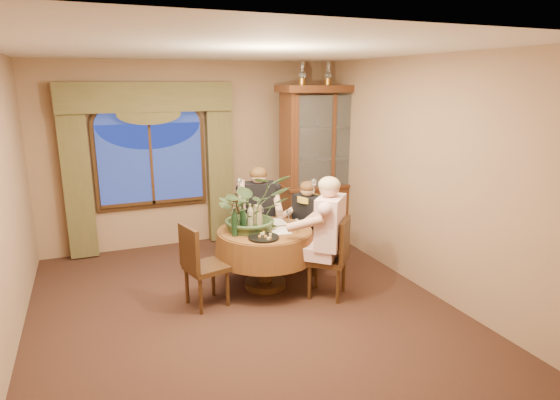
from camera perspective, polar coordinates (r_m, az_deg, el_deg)
name	(u,v)px	position (r m, az deg, el deg)	size (l,w,h in m)	color
floor	(242,308)	(5.46, -4.70, -12.96)	(5.00, 5.00, 0.00)	black
wall_back	(190,155)	(7.37, -10.89, 5.45)	(4.50, 4.50, 0.00)	#8B6A50
wall_right	(413,172)	(6.03, 15.86, 3.25)	(5.00, 5.00, 0.00)	#8B6A50
ceiling	(236,50)	(4.87, -5.40, 17.79)	(5.00, 5.00, 0.00)	white
window	(151,164)	(7.22, -15.41, 4.21)	(1.62, 0.10, 1.32)	navy
arched_transom	(148,111)	(7.14, -15.83, 10.39)	(1.60, 0.06, 0.44)	navy
drapery_left	(77,178)	(7.15, -23.50, 2.46)	(0.38, 0.14, 2.32)	#4A4422
drapery_right	(220,168)	(7.39, -7.35, 3.88)	(0.38, 0.14, 2.32)	#4A4422
swag_valance	(147,97)	(7.05, -15.86, 11.98)	(2.45, 0.16, 0.42)	#4A4422
dining_table	(265,258)	(5.82, -1.84, -7.12)	(1.24, 1.24, 0.75)	maroon
china_cabinet	(326,166)	(7.35, 5.60, 4.20)	(1.50, 0.59, 2.44)	#3B1C0F
oil_lamp_left	(302,73)	(7.05, 2.71, 15.18)	(0.11, 0.11, 0.34)	#A5722D
oil_lamp_center	(328,73)	(7.24, 5.88, 15.10)	(0.11, 0.11, 0.34)	#A5722D
oil_lamp_right	(353,74)	(7.45, 8.87, 14.99)	(0.11, 0.11, 0.34)	#A5722D
chair_right	(327,258)	(5.58, 5.79, -7.00)	(0.42, 0.42, 0.96)	black
chair_back_right	(314,236)	(6.32, 4.15, -4.37)	(0.42, 0.42, 0.96)	black
chair_back	(250,230)	(6.57, -3.66, -3.65)	(0.42, 0.42, 0.96)	black
chair_front_left	(206,265)	(5.39, -8.98, -7.86)	(0.42, 0.42, 0.96)	black
person_pink	(330,238)	(5.46, 6.08, -4.68)	(0.52, 0.48, 1.46)	beige
person_back	(259,216)	(6.47, -2.61, -1.94)	(0.50, 0.46, 1.39)	black
person_scarf	(308,226)	(6.25, 3.44, -3.21)	(0.45, 0.41, 1.24)	black
stoneware_vase	(257,217)	(5.73, -2.81, -2.04)	(0.15, 0.15, 0.28)	#9E8362
centerpiece_plant	(252,181)	(5.58, -3.45, 2.32)	(0.91, 1.01, 0.79)	#39512D
olive_bowl	(270,228)	(5.69, -1.20, -3.39)	(0.14, 0.14, 0.04)	#51602F
cheese_platter	(264,238)	(5.37, -2.00, -4.60)	(0.36, 0.36, 0.02)	black
wine_bottle_0	(250,217)	(5.62, -3.65, -2.11)	(0.07, 0.07, 0.33)	tan
wine_bottle_1	(235,218)	(5.62, -5.54, -2.15)	(0.07, 0.07, 0.33)	tan
wine_bottle_2	(234,222)	(5.43, -5.58, -2.73)	(0.07, 0.07, 0.33)	black
wine_bottle_3	(243,219)	(5.56, -4.57, -2.29)	(0.07, 0.07, 0.33)	black
tasting_paper_0	(280,231)	(5.63, 0.01, -3.75)	(0.21, 0.30, 0.00)	white
tasting_paper_1	(276,222)	(5.98, -0.43, -2.69)	(0.21, 0.30, 0.00)	white
wine_glass_person_pink	(297,226)	(5.53, 2.04, -3.16)	(0.07, 0.07, 0.18)	silver
wine_glass_person_back	(261,213)	(6.05, -2.28, -1.63)	(0.07, 0.07, 0.18)	silver
wine_glass_person_scarf	(288,216)	(5.93, 1.04, -1.95)	(0.07, 0.07, 0.18)	silver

